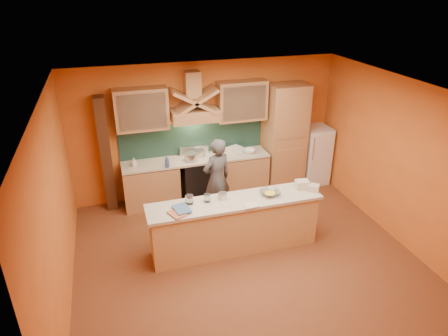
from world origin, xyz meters
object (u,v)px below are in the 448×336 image
object	(u,v)px
fridge	(314,155)
kitchen_scale	(223,196)
person	(217,179)
mixing_bowl	(270,193)
stove	(197,179)

from	to	relation	value
fridge	kitchen_scale	distance (m)	3.24
person	kitchen_scale	distance (m)	1.01
fridge	mixing_bowl	bearing A→B (deg)	-134.84
person	mixing_bowl	size ratio (longest dim) A/B	5.15
fridge	person	size ratio (longest dim) A/B	0.80
kitchen_scale	fridge	bearing A→B (deg)	16.24
fridge	mixing_bowl	xyz separation A→B (m)	(-1.88, -1.89, 0.33)
mixing_bowl	person	bearing A→B (deg)	120.21
fridge	person	distance (m)	2.64
person	stove	bearing A→B (deg)	-93.96
fridge	stove	bearing A→B (deg)	180.00
fridge	person	bearing A→B (deg)	-161.91
fridge	kitchen_scale	bearing A→B (deg)	-146.20
fridge	mixing_bowl	distance (m)	2.68
stove	fridge	size ratio (longest dim) A/B	0.69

